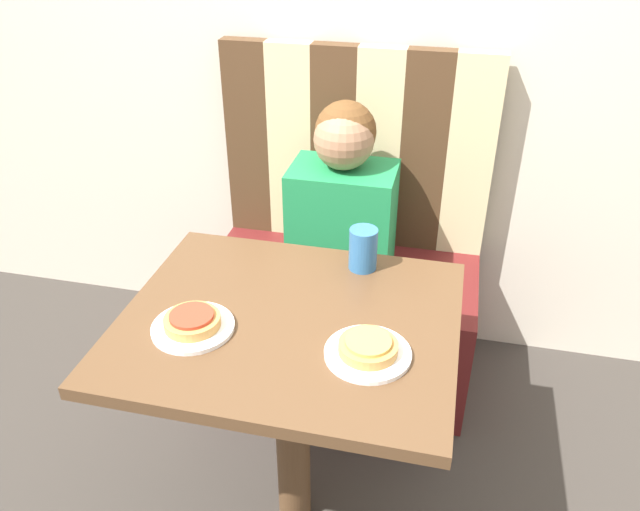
{
  "coord_description": "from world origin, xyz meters",
  "views": [
    {
      "loc": [
        0.37,
        -1.22,
        1.73
      ],
      "look_at": [
        0.0,
        0.35,
        0.74
      ],
      "focal_mm": 35.0,
      "sensor_mm": 36.0,
      "label": 1
    }
  ],
  "objects_px": {
    "person": "(343,195)",
    "pizza_left": "(192,320)",
    "plate_left": "(193,327)",
    "drinking_cup": "(363,249)",
    "pizza_right": "(368,346)",
    "plate_right": "(368,354)"
  },
  "relations": [
    {
      "from": "drinking_cup",
      "to": "plate_left",
      "type": "bearing_deg",
      "value": -133.75
    },
    {
      "from": "pizza_left",
      "to": "drinking_cup",
      "type": "distance_m",
      "value": 0.52
    },
    {
      "from": "plate_left",
      "to": "pizza_right",
      "type": "relative_size",
      "value": 1.47
    },
    {
      "from": "person",
      "to": "pizza_right",
      "type": "bearing_deg",
      "value": -74.73
    },
    {
      "from": "pizza_right",
      "to": "plate_right",
      "type": "bearing_deg",
      "value": 180.0
    },
    {
      "from": "plate_right",
      "to": "pizza_left",
      "type": "xyz_separation_m",
      "value": [
        -0.44,
        0.0,
        0.02
      ]
    },
    {
      "from": "person",
      "to": "pizza_left",
      "type": "bearing_deg",
      "value": -105.27
    },
    {
      "from": "pizza_right",
      "to": "pizza_left",
      "type": "bearing_deg",
      "value": 180.0
    },
    {
      "from": "plate_right",
      "to": "pizza_left",
      "type": "relative_size",
      "value": 1.47
    },
    {
      "from": "plate_left",
      "to": "plate_right",
      "type": "xyz_separation_m",
      "value": [
        0.44,
        0.0,
        0.0
      ]
    },
    {
      "from": "plate_right",
      "to": "pizza_right",
      "type": "distance_m",
      "value": 0.02
    },
    {
      "from": "person",
      "to": "pizza_left",
      "type": "distance_m",
      "value": 0.83
    },
    {
      "from": "person",
      "to": "drinking_cup",
      "type": "distance_m",
      "value": 0.45
    },
    {
      "from": "plate_right",
      "to": "drinking_cup",
      "type": "height_order",
      "value": "drinking_cup"
    },
    {
      "from": "pizza_left",
      "to": "drinking_cup",
      "type": "bearing_deg",
      "value": 46.25
    },
    {
      "from": "plate_left",
      "to": "plate_right",
      "type": "distance_m",
      "value": 0.44
    },
    {
      "from": "plate_right",
      "to": "person",
      "type": "bearing_deg",
      "value": 105.27
    },
    {
      "from": "pizza_right",
      "to": "drinking_cup",
      "type": "height_order",
      "value": "drinking_cup"
    },
    {
      "from": "person",
      "to": "pizza_left",
      "type": "height_order",
      "value": "person"
    },
    {
      "from": "pizza_right",
      "to": "drinking_cup",
      "type": "relative_size",
      "value": 1.13
    },
    {
      "from": "plate_left",
      "to": "drinking_cup",
      "type": "bearing_deg",
      "value": 46.25
    },
    {
      "from": "plate_left",
      "to": "plate_right",
      "type": "bearing_deg",
      "value": 0.0
    }
  ]
}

